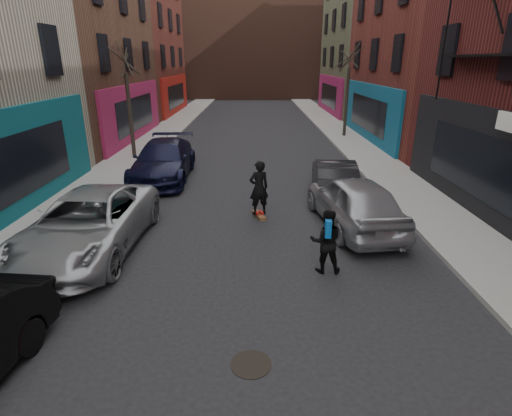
{
  "coord_description": "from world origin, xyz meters",
  "views": [
    {
      "loc": [
        0.16,
        -2.84,
        4.85
      ],
      "look_at": [
        0.2,
        5.94,
        1.6
      ],
      "focal_mm": 28.0,
      "sensor_mm": 36.0,
      "label": 1
    }
  ],
  "objects_px": {
    "parked_right_end": "(334,177)",
    "skateboard": "(259,215)",
    "parked_right_far": "(354,202)",
    "parked_left_end": "(163,160)",
    "manhole": "(251,364)",
    "tree_left_far": "(128,92)",
    "skateboarder": "(259,188)",
    "tree_right_far": "(348,82)",
    "pedestrian": "(326,241)",
    "parked_left_far": "(89,223)"
  },
  "relations": [
    {
      "from": "tree_left_far",
      "to": "manhole",
      "type": "distance_m",
      "value": 16.98
    },
    {
      "from": "skateboarder",
      "to": "tree_left_far",
      "type": "bearing_deg",
      "value": -71.8
    },
    {
      "from": "skateboard",
      "to": "manhole",
      "type": "distance_m",
      "value": 6.85
    },
    {
      "from": "parked_right_far",
      "to": "skateboard",
      "type": "xyz_separation_m",
      "value": [
        -2.89,
        0.81,
        -0.76
      ]
    },
    {
      "from": "parked_right_end",
      "to": "skateboard",
      "type": "bearing_deg",
      "value": 44.25
    },
    {
      "from": "tree_right_far",
      "to": "parked_left_far",
      "type": "bearing_deg",
      "value": -121.62
    },
    {
      "from": "pedestrian",
      "to": "manhole",
      "type": "bearing_deg",
      "value": 64.61
    },
    {
      "from": "parked_left_far",
      "to": "parked_right_end",
      "type": "height_order",
      "value": "parked_left_far"
    },
    {
      "from": "parked_right_far",
      "to": "skateboarder",
      "type": "distance_m",
      "value": 3.01
    },
    {
      "from": "tree_left_far",
      "to": "skateboarder",
      "type": "distance_m",
      "value": 11.01
    },
    {
      "from": "parked_left_far",
      "to": "tree_right_far",
      "type": "bearing_deg",
      "value": 60.27
    },
    {
      "from": "tree_right_far",
      "to": "skateboarder",
      "type": "xyz_separation_m",
      "value": [
        -5.89,
        -14.56,
        -2.53
      ]
    },
    {
      "from": "parked_right_far",
      "to": "manhole",
      "type": "distance_m",
      "value": 6.83
    },
    {
      "from": "manhole",
      "to": "parked_right_far",
      "type": "bearing_deg",
      "value": 62.82
    },
    {
      "from": "parked_right_end",
      "to": "pedestrian",
      "type": "xyz_separation_m",
      "value": [
        -1.33,
        -5.99,
        0.12
      ]
    },
    {
      "from": "tree_right_far",
      "to": "parked_right_far",
      "type": "height_order",
      "value": "tree_right_far"
    },
    {
      "from": "parked_right_far",
      "to": "parked_right_end",
      "type": "bearing_deg",
      "value": -97.91
    },
    {
      "from": "parked_right_far",
      "to": "pedestrian",
      "type": "xyz_separation_m",
      "value": [
        -1.33,
        -2.81,
        -0.0
      ]
    },
    {
      "from": "tree_right_far",
      "to": "manhole",
      "type": "relative_size",
      "value": 9.71
    },
    {
      "from": "skateboard",
      "to": "manhole",
      "type": "height_order",
      "value": "skateboard"
    },
    {
      "from": "tree_right_far",
      "to": "parked_left_end",
      "type": "xyz_separation_m",
      "value": [
        -9.96,
        -9.99,
        -2.72
      ]
    },
    {
      "from": "parked_left_end",
      "to": "skateboarder",
      "type": "relative_size",
      "value": 3.12
    },
    {
      "from": "tree_left_far",
      "to": "parked_right_end",
      "type": "distance_m",
      "value": 11.58
    },
    {
      "from": "parked_right_far",
      "to": "tree_right_far",
      "type": "bearing_deg",
      "value": -108.95
    },
    {
      "from": "parked_left_end",
      "to": "manhole",
      "type": "height_order",
      "value": "parked_left_end"
    },
    {
      "from": "tree_left_far",
      "to": "parked_left_far",
      "type": "relative_size",
      "value": 1.16
    },
    {
      "from": "tree_right_far",
      "to": "parked_right_far",
      "type": "distance_m",
      "value": 15.89
    },
    {
      "from": "parked_left_end",
      "to": "skateboard",
      "type": "relative_size",
      "value": 6.98
    },
    {
      "from": "pedestrian",
      "to": "skateboarder",
      "type": "bearing_deg",
      "value": -63.26
    },
    {
      "from": "skateboard",
      "to": "parked_left_end",
      "type": "bearing_deg",
      "value": 112.61
    },
    {
      "from": "tree_right_far",
      "to": "skateboarder",
      "type": "height_order",
      "value": "tree_right_far"
    },
    {
      "from": "parked_right_end",
      "to": "skateboard",
      "type": "xyz_separation_m",
      "value": [
        -2.89,
        -2.36,
        -0.64
      ]
    },
    {
      "from": "parked_left_end",
      "to": "manhole",
      "type": "distance_m",
      "value": 12.08
    },
    {
      "from": "tree_left_far",
      "to": "pedestrian",
      "type": "distance_m",
      "value": 14.84
    },
    {
      "from": "parked_left_end",
      "to": "tree_right_far",
      "type": "bearing_deg",
      "value": 43.84
    },
    {
      "from": "parked_left_far",
      "to": "manhole",
      "type": "xyz_separation_m",
      "value": [
        4.36,
        -4.41,
        -0.77
      ]
    },
    {
      "from": "tree_left_far",
      "to": "parked_right_far",
      "type": "bearing_deg",
      "value": -44.91
    },
    {
      "from": "parked_right_end",
      "to": "parked_left_end",
      "type": "bearing_deg",
      "value": -12.6
    },
    {
      "from": "tree_left_far",
      "to": "skateboarder",
      "type": "xyz_separation_m",
      "value": [
        6.51,
        -8.56,
        -2.38
      ]
    },
    {
      "from": "tree_left_far",
      "to": "skateboard",
      "type": "height_order",
      "value": "tree_left_far"
    },
    {
      "from": "parked_right_far",
      "to": "skateboard",
      "type": "bearing_deg",
      "value": -23.58
    },
    {
      "from": "parked_right_far",
      "to": "skateboarder",
      "type": "height_order",
      "value": "skateboarder"
    },
    {
      "from": "skateboarder",
      "to": "manhole",
      "type": "bearing_deg",
      "value": 69.19
    },
    {
      "from": "parked_left_end",
      "to": "skateboard",
      "type": "xyz_separation_m",
      "value": [
        4.07,
        -4.57,
        -0.76
      ]
    },
    {
      "from": "parked_right_far",
      "to": "skateboard",
      "type": "height_order",
      "value": "parked_right_far"
    },
    {
      "from": "parked_left_end",
      "to": "manhole",
      "type": "bearing_deg",
      "value": -72.59
    },
    {
      "from": "tree_left_far",
      "to": "parked_right_end",
      "type": "xyz_separation_m",
      "value": [
        9.4,
        -6.2,
        -2.69
      ]
    },
    {
      "from": "skateboard",
      "to": "pedestrian",
      "type": "xyz_separation_m",
      "value": [
        1.56,
        -3.63,
        0.76
      ]
    },
    {
      "from": "skateboard",
      "to": "parked_right_far",
      "type": "bearing_deg",
      "value": -34.73
    },
    {
      "from": "tree_left_far",
      "to": "skateboarder",
      "type": "bearing_deg",
      "value": -52.75
    }
  ]
}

